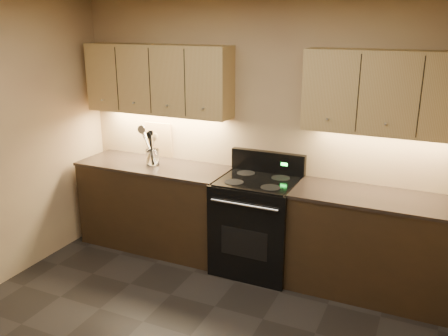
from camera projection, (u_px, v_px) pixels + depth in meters
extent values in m
cube|color=tan|center=(262.00, 134.00, 4.70)|extent=(4.00, 0.04, 2.60)
cube|color=black|center=(156.00, 207.00, 5.13)|extent=(1.60, 0.60, 0.90)
cube|color=#362A22|center=(154.00, 166.00, 4.99)|extent=(1.62, 0.62, 0.03)
cube|color=black|center=(373.00, 247.00, 4.22)|extent=(1.44, 0.60, 0.90)
cube|color=#362A22|center=(378.00, 198.00, 4.09)|extent=(1.46, 0.62, 0.03)
cube|color=black|center=(257.00, 225.00, 4.64)|extent=(0.76, 0.65, 0.92)
cube|color=black|center=(258.00, 181.00, 4.50)|extent=(0.70, 0.60, 0.01)
cube|color=black|center=(268.00, 162.00, 4.71)|extent=(0.76, 0.07, 0.22)
cube|color=#19FF33|center=(284.00, 164.00, 4.61)|extent=(0.06, 0.00, 0.03)
cylinder|color=silver|center=(244.00, 205.00, 4.24)|extent=(0.65, 0.02, 0.02)
cube|color=black|center=(244.00, 243.00, 4.37)|extent=(0.46, 0.00, 0.28)
cylinder|color=black|center=(234.00, 182.00, 4.44)|extent=(0.18, 0.18, 0.00)
cylinder|color=black|center=(270.00, 187.00, 4.29)|extent=(0.18, 0.18, 0.00)
cylinder|color=black|center=(246.00, 173.00, 4.70)|extent=(0.18, 0.18, 0.00)
cylinder|color=black|center=(281.00, 178.00, 4.55)|extent=(0.18, 0.18, 0.00)
cube|color=tan|center=(158.00, 79.00, 4.86)|extent=(1.60, 0.30, 0.70)
cube|color=tan|center=(391.00, 93.00, 3.95)|extent=(1.44, 0.30, 0.70)
cube|color=#B2B5BA|center=(152.00, 139.00, 5.26)|extent=(0.08, 0.01, 0.12)
cylinder|color=white|center=(153.00, 157.00, 4.95)|extent=(0.14, 0.14, 0.17)
cylinder|color=white|center=(153.00, 164.00, 4.98)|extent=(0.13, 0.13, 0.02)
cube|color=tan|center=(159.00, 140.00, 5.20)|extent=(0.31, 0.07, 0.39)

